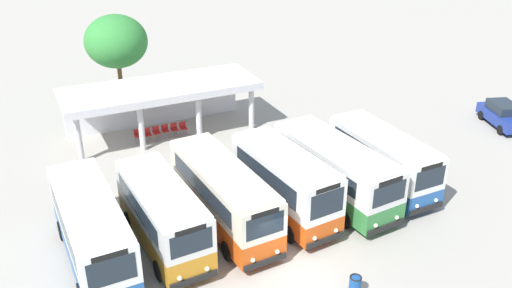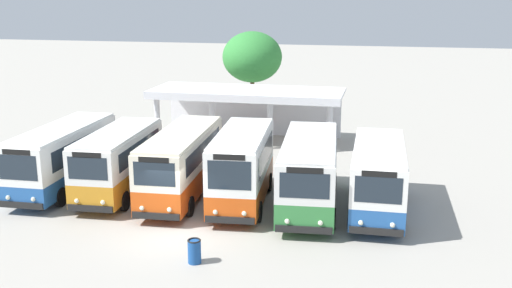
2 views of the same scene
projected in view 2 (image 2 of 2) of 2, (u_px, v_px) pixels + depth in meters
The scene contains 16 objects.
ground_plane at pixel (173, 234), 24.10m from camera, with size 180.00×180.00×0.00m, color #A39E93.
city_bus_nearest_orange at pixel (63, 155), 29.25m from camera, with size 2.47×7.88×3.14m.
city_bus_second_in_row at pixel (119, 160), 28.43m from camera, with size 2.56×6.99×3.13m.
city_bus_middle_cream at pixel (182, 161), 28.14m from camera, with size 2.61×8.19×3.17m.
city_bus_fourth_amber at pixel (242, 165), 27.07m from camera, with size 2.74×6.92×3.40m.
city_bus_fifth_blue at pixel (309, 170), 26.69m from camera, with size 3.00×8.12×3.16m.
city_bus_far_end_green at pixel (378, 176), 26.09m from camera, with size 2.40×7.18×3.07m.
terminal_canopy at pixel (249, 101), 39.23m from camera, with size 12.43×4.59×3.40m.
waiting_chair_end_by_column at pixel (218, 133), 39.18m from camera, with size 0.45×0.45×0.86m.
waiting_chair_second_from_end at pixel (227, 134), 38.94m from camera, with size 0.45×0.45×0.86m.
waiting_chair_middle_seat at pixel (236, 134), 38.85m from camera, with size 0.45×0.45×0.86m.
waiting_chair_fourth_seat at pixel (245, 134), 38.76m from camera, with size 0.45×0.45×0.86m.
waiting_chair_fifth_seat at pixel (254, 135), 38.60m from camera, with size 0.45×0.45×0.86m.
waiting_chair_far_end_seat at pixel (262, 136), 38.44m from camera, with size 0.45×0.45×0.86m.
roadside_tree_behind_canopy at pixel (252, 57), 44.80m from camera, with size 4.49×4.49×6.69m.
litter_bin_apron at pixel (194, 251), 21.44m from camera, with size 0.49×0.49×0.90m.
Camera 2 is at (8.12, -21.19, 9.51)m, focal length 41.77 mm.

